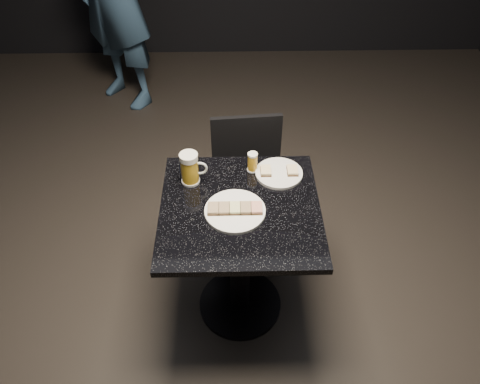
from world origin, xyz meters
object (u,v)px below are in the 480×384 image
(plate_small, at_px, (279,173))
(beer_mug, at_px, (190,168))
(table, at_px, (240,243))
(beer_tumbler, at_px, (252,162))
(chair, at_px, (248,184))
(plate_large, at_px, (235,211))

(plate_small, relative_size, beer_mug, 1.41)
(beer_mug, bearing_deg, table, -37.81)
(beer_tumbler, bearing_deg, table, -104.31)
(plate_small, bearing_deg, chair, 121.09)
(plate_small, relative_size, chair, 0.26)
(beer_tumbler, xyz_separation_m, chair, (-0.01, 0.19, -0.30))
(table, distance_m, beer_tumbler, 0.39)
(beer_mug, bearing_deg, plate_large, -45.65)
(table, relative_size, beer_tumbler, 7.65)
(plate_small, distance_m, beer_mug, 0.42)
(table, bearing_deg, chair, 82.96)
(plate_large, relative_size, chair, 0.31)
(plate_small, distance_m, table, 0.38)
(beer_tumbler, height_order, chair, chair)
(plate_large, height_order, table, plate_large)
(plate_large, height_order, beer_mug, beer_mug)
(plate_large, xyz_separation_m, plate_small, (0.21, 0.25, 0.00))
(plate_large, distance_m, table, 0.25)
(beer_tumbler, relative_size, chair, 0.11)
(beer_tumbler, bearing_deg, beer_mug, -165.09)
(plate_large, bearing_deg, beer_tumbler, 72.95)
(beer_tumbler, bearing_deg, plate_small, -15.62)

